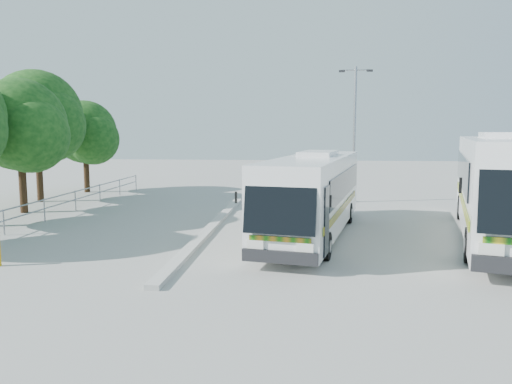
# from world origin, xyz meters

# --- Properties ---
(ground) EXTENTS (100.00, 100.00, 0.00)m
(ground) POSITION_xyz_m (0.00, 0.00, 0.00)
(ground) COLOR gray
(ground) RESTS_ON ground
(kerb_divider) EXTENTS (0.40, 16.00, 0.15)m
(kerb_divider) POSITION_xyz_m (-2.30, 2.00, 0.07)
(kerb_divider) COLOR #B2B2AD
(kerb_divider) RESTS_ON ground
(railing) EXTENTS (0.06, 22.00, 1.00)m
(railing) POSITION_xyz_m (-10.00, 4.00, 0.74)
(railing) COLOR gray
(railing) RESTS_ON ground
(tree_far_c) EXTENTS (4.97, 4.69, 6.49)m
(tree_far_c) POSITION_xyz_m (-12.12, 5.10, 4.26)
(tree_far_c) COLOR #382314
(tree_far_c) RESTS_ON ground
(tree_far_d) EXTENTS (5.62, 5.30, 7.33)m
(tree_far_d) POSITION_xyz_m (-13.31, 8.80, 4.82)
(tree_far_d) COLOR #382314
(tree_far_d) RESTS_ON ground
(tree_far_e) EXTENTS (4.54, 4.28, 5.92)m
(tree_far_e) POSITION_xyz_m (-12.63, 13.30, 3.89)
(tree_far_e) COLOR #382314
(tree_far_e) RESTS_ON ground
(coach_main) EXTENTS (4.18, 11.08, 3.01)m
(coach_main) POSITION_xyz_m (1.81, 1.05, 1.65)
(coach_main) COLOR silver
(coach_main) RESTS_ON ground
(coach_adjacent) EXTENTS (5.97, 13.60, 3.71)m
(coach_adjacent) POSITION_xyz_m (8.75, 1.33, 2.03)
(coach_adjacent) COLOR white
(coach_adjacent) RESTS_ON ground
(lamppost) EXTENTS (1.82, 0.27, 7.46)m
(lamppost) POSITION_xyz_m (4.15, 10.45, 4.12)
(lamppost) COLOR #96999F
(lamppost) RESTS_ON ground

